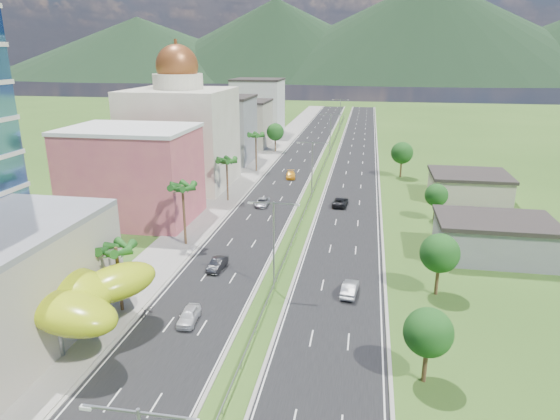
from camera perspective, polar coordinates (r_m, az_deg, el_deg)
The scene contains 34 objects.
ground at distance 52.11m, azimuth -2.79°, elevation -13.88°, with size 500.00×500.00×0.00m, color #2D5119.
road_left at distance 137.15m, azimuth 2.39°, elevation 6.20°, with size 11.00×260.00×0.04m, color black.
road_right at distance 136.04m, azimuth 8.70°, elevation 5.92°, with size 11.00×260.00×0.04m, color black.
sidewalk_left at distance 138.68m, azimuth -1.53°, elevation 6.35°, with size 7.00×260.00×0.12m, color gray.
median_guardrail at distance 118.72m, azimuth 4.83°, elevation 4.64°, with size 0.10×216.06×0.76m.
streetlight_median_b at distance 57.95m, azimuth -0.73°, elevation -3.05°, with size 6.04×0.25×11.00m.
streetlight_median_c at distance 96.02m, azimuth 3.70°, elevation 5.30°, with size 6.04×0.25×11.00m.
streetlight_median_d at distance 140.14m, azimuth 5.78°, elevation 9.17°, with size 6.04×0.25×11.00m.
streetlight_median_e at distance 184.68m, azimuth 6.88°, elevation 11.17°, with size 6.04×0.25×11.00m.
lime_canopy at distance 54.23m, azimuth -25.20°, elevation -8.37°, with size 18.00×15.00×7.40m.
pink_shophouse at distance 86.63m, azimuth -16.48°, elevation 3.76°, with size 20.00×15.00×15.00m, color #BA4C60.
domed_building at distance 106.58m, azimuth -11.25°, elevation 8.76°, with size 20.00×20.00×28.70m.
midrise_grey at distance 130.15m, azimuth -6.81°, elevation 9.04°, with size 16.00×15.00×16.00m, color gray.
midrise_beige at distance 151.35m, azimuth -4.40°, elevation 9.74°, with size 16.00×15.00×13.00m, color #B1A892.
midrise_white at distance 173.27m, azimuth -2.52°, elevation 11.60°, with size 16.00×15.00×18.00m, color silver.
shed_near at distance 74.79m, azimuth 23.21°, elevation -3.15°, with size 15.00×10.00×5.00m, color gray.
shed_far at distance 103.34m, azimuth 20.75°, elevation 2.48°, with size 14.00×12.00×4.40m, color #B1A892.
palm_tree_b at distance 55.77m, azimuth -18.22°, elevation -4.48°, with size 3.60×3.60×8.10m.
palm_tree_c at distance 72.56m, azimuth -11.08°, elevation 2.36°, with size 3.60×3.60×9.60m.
palm_tree_d at distance 93.98m, azimuth -6.11°, elevation 5.46°, with size 3.60×3.60×8.60m.
palm_tree_e at distance 117.65m, azimuth -2.78°, elevation 8.38°, with size 3.60×3.60×9.40m.
leafy_tree_lfar at distance 142.27m, azimuth -0.54°, elevation 8.91°, with size 4.90×4.90×8.05m.
leafy_tree_ra at distance 44.77m, azimuth 16.58°, elevation -13.28°, with size 4.20×4.20×6.90m.
leafy_tree_rb at distance 60.17m, azimuth 17.79°, elevation -4.74°, with size 4.55×4.55×7.47m.
leafy_tree_rc at distance 87.17m, azimuth 17.44°, elevation 1.63°, with size 3.85×3.85×6.33m.
leafy_tree_rd at distance 115.59m, azimuth 13.77°, elevation 6.36°, with size 4.90×4.90×8.05m.
mountain_ridge at distance 496.53m, azimuth 16.18°, elevation 13.85°, with size 860.00×140.00×90.00m, color black, non-canonical shape.
car_white_near_left at distance 54.37m, azimuth -10.38°, elevation -11.77°, with size 1.77×4.40×1.50m, color silver.
car_dark_left at distance 65.94m, azimuth -7.17°, elevation -6.15°, with size 1.54×4.42×1.46m, color black.
car_silver_mid_left at distance 92.01m, azimuth -2.03°, elevation 0.90°, with size 2.28×4.93×1.37m, color #A1A3A9.
car_yellow_far_left at distance 112.29m, azimuth 1.23°, elevation 4.02°, with size 2.04×5.03×1.46m, color orange.
car_silver_right at distance 59.56m, azimuth 7.98°, elevation -8.86°, with size 1.64×4.71×1.55m, color #9C9DA3.
car_dark_far_right at distance 92.60m, azimuth 6.91°, elevation 0.94°, with size 2.53×5.49×1.53m, color black.
motorcycle at distance 56.60m, azimuth -14.94°, elevation -10.92°, with size 0.66×2.17×1.39m, color black.
Camera 1 is at (10.08, -43.26, 27.24)m, focal length 32.00 mm.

